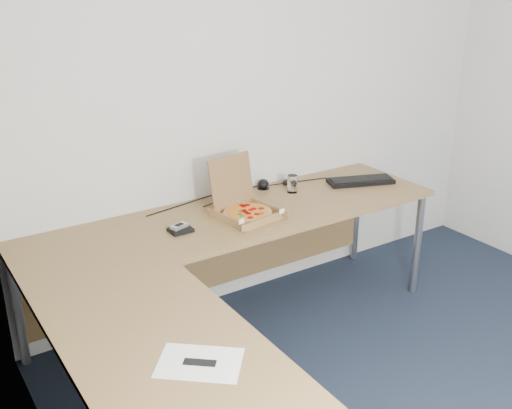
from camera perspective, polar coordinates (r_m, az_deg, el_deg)
desk at (r=3.01m, az=-2.83°, el=-5.36°), size 2.50×2.20×0.73m
pizza_box at (r=3.44m, az=-0.96°, el=-0.48°), size 0.30×0.36×0.31m
drinking_glass at (r=3.80m, az=3.44°, el=1.95°), size 0.06×0.06×0.11m
keyboard at (r=4.03m, az=9.80°, el=2.19°), size 0.46×0.29×0.03m
mouse at (r=3.95m, az=3.11°, el=2.13°), size 0.11×0.09×0.03m
wallet at (r=3.28m, az=-7.11°, el=-2.38°), size 0.12×0.10×0.02m
phone at (r=3.28m, az=-7.23°, el=-2.03°), size 0.10×0.07×0.02m
paper_sheet at (r=2.26m, az=-5.32°, el=-14.59°), size 0.37×0.35×0.00m
dome_speaker at (r=3.87m, az=0.69°, el=2.00°), size 0.08×0.08×0.07m
cable_bundle at (r=3.78m, az=-1.89°, el=0.99°), size 0.62×0.13×0.01m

